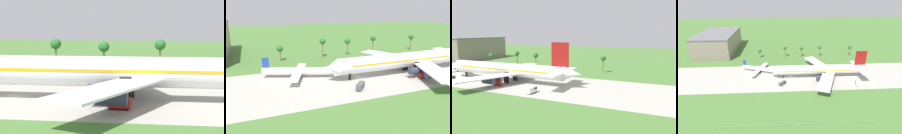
# 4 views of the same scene
# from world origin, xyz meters

# --- Properties ---
(ground_plane) EXTENTS (600.00, 600.00, 0.00)m
(ground_plane) POSITION_xyz_m (0.00, 0.00, 0.00)
(ground_plane) COLOR #477233
(taxiway_strip) EXTENTS (320.00, 44.00, 0.02)m
(taxiway_strip) POSITION_xyz_m (0.00, 0.00, 0.01)
(taxiway_strip) COLOR #A8A399
(taxiway_strip) RESTS_ON ground_plane
(jet_airliner) EXTENTS (80.12, 62.72, 20.76)m
(jet_airliner) POSITION_xyz_m (24.18, -1.75, 6.21)
(jet_airliner) COLOR white
(jet_airliner) RESTS_ON ground_plane
(catering_van) EXTENTS (4.63, 2.54, 2.43)m
(catering_van) POSITION_xyz_m (25.32, -11.26, 1.31)
(catering_van) COLOR black
(catering_van) RESTS_ON ground_plane
(palm_tree_row) EXTENTS (94.17, 3.60, 11.66)m
(palm_tree_row) POSITION_xyz_m (15.69, 42.97, 8.81)
(palm_tree_row) COLOR brown
(palm_tree_row) RESTS_ON ground_plane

